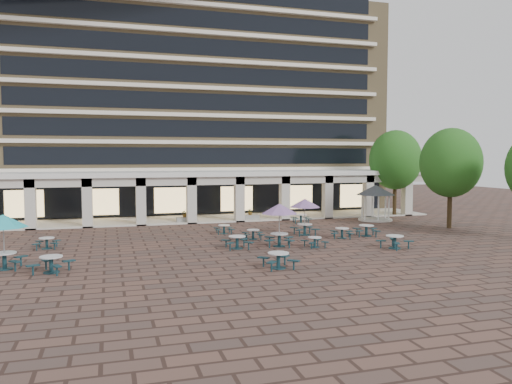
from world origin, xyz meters
TOP-DOWN VIEW (x-y plane):
  - ground at (0.00, 0.00)m, footprint 120.00×120.00m
  - apartment_building at (0.00, 25.47)m, footprint 40.00×15.50m
  - retail_arcade at (0.00, 14.80)m, footprint 42.00×6.60m
  - picnic_table_0 at (-11.65, -3.84)m, footprint 2.25×2.25m
  - picnic_table_1 at (-0.63, -6.07)m, footprint 1.88×1.88m
  - picnic_table_2 at (8.13, -2.88)m, footprint 2.21×2.21m
  - picnic_table_3 at (3.53, -1.06)m, footprint 1.55×1.55m
  - picnic_table_4 at (-14.00, -2.37)m, footprint 2.41×2.41m
  - picnic_table_5 at (-1.28, -0.14)m, footprint 1.80×1.80m
  - picnic_table_6 at (1.47, -0.16)m, footprint 2.35×2.35m
  - picnic_table_7 at (8.85, 1.98)m, footprint 2.16×2.16m
  - picnic_table_8 at (-12.63, 3.19)m, footprint 1.59×1.59m
  - picnic_table_9 at (-0.72, 6.01)m, footprint 1.57×1.57m
  - picnic_table_10 at (6.76, 1.66)m, footprint 1.97×1.97m
  - picnic_table_11 at (4.80, 3.74)m, footprint 2.28×2.28m
  - picnic_table_12 at (0.66, 2.99)m, footprint 1.69×1.69m
  - picnic_table_13 at (6.98, 10.00)m, footprint 1.95×1.95m
  - gazebo at (14.04, 9.78)m, footprint 3.39×3.39m
  - tree_east_a at (17.22, 3.74)m, footprint 4.80×4.80m
  - tree_east_c at (17.62, 12.36)m, footprint 4.97×4.97m
  - planter_left at (-2.60, 12.90)m, footprint 1.50×0.60m
  - planter_right at (3.28, 12.90)m, footprint 1.50×0.60m

SIDE VIEW (x-z plane):
  - ground at x=0.00m, z-range 0.00..0.00m
  - picnic_table_3 at x=3.53m, z-range 0.06..0.71m
  - picnic_table_9 at x=-0.72m, z-range 0.06..0.72m
  - picnic_table_12 at x=0.66m, z-range 0.06..0.73m
  - picnic_table_8 at x=-12.63m, z-range 0.07..0.76m
  - picnic_table_10 at x=6.76m, z-range 0.07..0.79m
  - planter_right at x=3.28m, z-range -0.15..1.01m
  - planter_left at x=-2.60m, z-range -0.14..1.05m
  - picnic_table_13 at x=6.98m, z-range 0.07..0.83m
  - picnic_table_5 at x=-1.28m, z-range 0.08..0.87m
  - picnic_table_7 at x=8.85m, z-range 0.08..0.88m
  - picnic_table_1 at x=-0.63m, z-range 0.08..0.90m
  - picnic_table_2 at x=8.13m, z-range 0.08..0.90m
  - picnic_table_0 at x=-11.65m, z-range 0.08..0.91m
  - picnic_table_11 at x=4.80m, z-range 0.92..3.56m
  - picnic_table_6 at x=1.47m, z-range 0.95..3.67m
  - picnic_table_4 at x=-14.00m, z-range 0.97..3.75m
  - gazebo at x=14.04m, z-range 0.80..3.95m
  - retail_arcade at x=0.00m, z-range 0.80..5.20m
  - tree_east_a at x=17.22m, z-range 1.22..9.22m
  - tree_east_c at x=17.62m, z-range 1.27..9.55m
  - apartment_building at x=0.00m, z-range 0.00..25.20m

